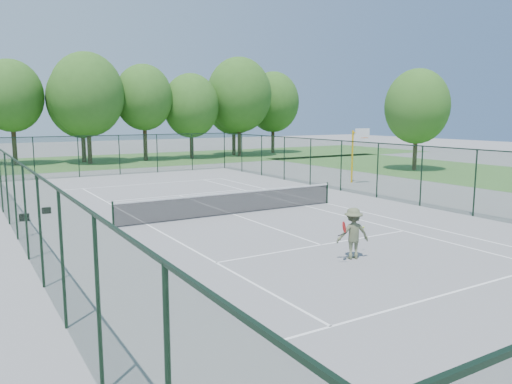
# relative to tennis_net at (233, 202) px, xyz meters

# --- Properties ---
(ground) EXTENTS (140.00, 140.00, 0.00)m
(ground) POSITION_rel_tennis_net_xyz_m (0.00, 0.00, -0.58)
(ground) COLOR gray
(ground) RESTS_ON ground
(grass_far) EXTENTS (80.00, 16.00, 0.01)m
(grass_far) POSITION_rel_tennis_net_xyz_m (0.00, 30.00, -0.57)
(grass_far) COLOR #487B35
(grass_far) RESTS_ON ground
(grass_side) EXTENTS (14.00, 40.00, 0.01)m
(grass_side) POSITION_rel_tennis_net_xyz_m (24.00, 4.00, -0.57)
(grass_side) COLOR #487B35
(grass_side) RESTS_ON ground
(court_lines) EXTENTS (11.05, 23.85, 0.01)m
(court_lines) POSITION_rel_tennis_net_xyz_m (0.00, 0.00, -0.57)
(court_lines) COLOR white
(court_lines) RESTS_ON ground
(tennis_net) EXTENTS (11.08, 0.08, 1.10)m
(tennis_net) POSITION_rel_tennis_net_xyz_m (0.00, 0.00, 0.00)
(tennis_net) COLOR black
(tennis_net) RESTS_ON ground
(fence_enclosure) EXTENTS (18.05, 36.05, 3.02)m
(fence_enclosure) POSITION_rel_tennis_net_xyz_m (0.00, 0.00, 0.98)
(fence_enclosure) COLOR #193A1F
(fence_enclosure) RESTS_ON ground
(tree_line_far) EXTENTS (39.40, 6.40, 9.70)m
(tree_line_far) POSITION_rel_tennis_net_xyz_m (0.00, 30.00, 5.42)
(tree_line_far) COLOR #3F2E1C
(tree_line_far) RESTS_ON ground
(basketball_goal) EXTENTS (1.20, 1.43, 3.65)m
(basketball_goal) POSITION_rel_tennis_net_xyz_m (12.08, 4.94, 1.99)
(basketball_goal) COLOR #F9B60B
(basketball_goal) RESTS_ON ground
(tree_side) EXTENTS (5.20, 5.20, 8.23)m
(tree_side) POSITION_rel_tennis_net_xyz_m (21.70, 8.51, 4.62)
(tree_side) COLOR #3F2E1C
(tree_side) RESTS_ON ground
(sports_bag_a) EXTENTS (0.43, 0.33, 0.31)m
(sports_bag_a) POSITION_rel_tennis_net_xyz_m (-8.39, 3.40, -0.42)
(sports_bag_a) COLOR black
(sports_bag_a) RESTS_ON ground
(sports_bag_b) EXTENTS (0.39, 0.28, 0.28)m
(sports_bag_b) POSITION_rel_tennis_net_xyz_m (-7.31, 4.67, -0.44)
(sports_bag_b) COLOR black
(sports_bag_b) RESTS_ON ground
(tennis_player) EXTENTS (1.73, 0.94, 1.63)m
(tennis_player) POSITION_rel_tennis_net_xyz_m (-0.20, -8.22, 0.24)
(tennis_player) COLOR #596042
(tennis_player) RESTS_ON ground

